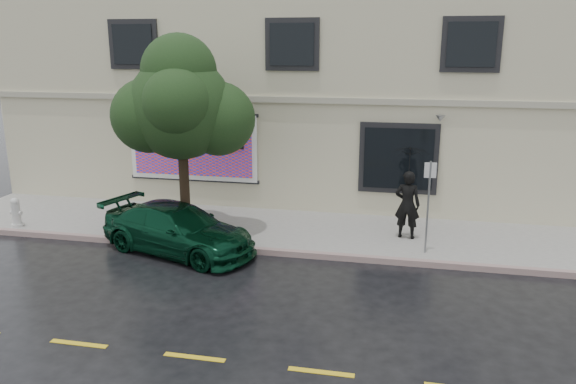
% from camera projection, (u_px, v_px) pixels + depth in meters
% --- Properties ---
extents(ground, '(90.00, 90.00, 0.00)m').
position_uv_depth(ground, '(249.00, 277.00, 12.96)').
color(ground, black).
rests_on(ground, ground).
extents(sidewalk, '(20.00, 3.50, 0.15)m').
position_uv_depth(sidewalk, '(280.00, 230.00, 16.01)').
color(sidewalk, '#9C9A94').
rests_on(sidewalk, ground).
extents(curb, '(20.00, 0.18, 0.16)m').
position_uv_depth(curb, '(265.00, 251.00, 14.36)').
color(curb, gray).
rests_on(curb, ground).
extents(road_marking, '(19.00, 0.12, 0.01)m').
position_uv_depth(road_marking, '(195.00, 357.00, 9.64)').
color(road_marking, gold).
rests_on(road_marking, ground).
extents(building, '(20.00, 8.12, 7.00)m').
position_uv_depth(building, '(314.00, 92.00, 20.57)').
color(building, '#B9B795').
rests_on(building, ground).
extents(billboard, '(4.30, 0.16, 2.20)m').
position_uv_depth(billboard, '(193.00, 147.00, 17.72)').
color(billboard, white).
rests_on(billboard, ground).
extents(car, '(4.63, 3.15, 1.24)m').
position_uv_depth(car, '(178.00, 229.00, 14.37)').
color(car, black).
rests_on(car, ground).
extents(pedestrian, '(0.73, 0.53, 1.84)m').
position_uv_depth(pedestrian, '(407.00, 205.00, 14.93)').
color(pedestrian, black).
rests_on(pedestrian, sidewalk).
extents(umbrella, '(1.20, 1.20, 0.80)m').
position_uv_depth(umbrella, '(410.00, 156.00, 14.59)').
color(umbrella, black).
rests_on(umbrella, pedestrian).
extents(street_tree, '(2.71, 2.71, 4.82)m').
position_uv_depth(street_tree, '(181.00, 108.00, 14.59)').
color(street_tree, black).
rests_on(street_tree, sidewalk).
extents(fire_hydrant, '(0.35, 0.33, 0.85)m').
position_uv_depth(fire_hydrant, '(16.00, 213.00, 15.97)').
color(fire_hydrant, beige).
rests_on(fire_hydrant, sidewalk).
extents(sign_pole, '(0.29, 0.05, 2.34)m').
position_uv_depth(sign_pole, '(429.00, 198.00, 13.71)').
color(sign_pole, gray).
rests_on(sign_pole, sidewalk).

